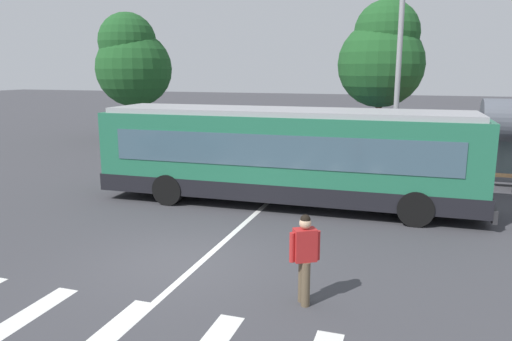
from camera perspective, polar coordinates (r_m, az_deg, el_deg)
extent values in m
plane|color=#3D3D42|center=(11.22, -8.81, -10.64)|extent=(160.00, 160.00, 0.00)
cylinder|color=black|center=(16.37, 18.11, -2.10)|extent=(1.01, 0.32, 1.00)
cylinder|color=black|center=(14.10, 18.27, -4.29)|extent=(1.01, 0.32, 1.00)
cylinder|color=black|center=(17.82, -6.89, -0.50)|extent=(1.01, 0.32, 1.00)
cylinder|color=black|center=(15.75, -10.31, -2.23)|extent=(1.01, 0.32, 1.00)
cube|color=#236B4C|center=(15.39, 3.39, 1.90)|extent=(11.85, 2.82, 2.55)
cube|color=black|center=(15.59, 3.34, -1.72)|extent=(11.96, 2.85, 0.55)
cube|color=#3D5666|center=(15.34, 3.40, 3.02)|extent=(10.43, 2.84, 0.96)
cube|color=#3D5666|center=(15.14, 25.65, 1.38)|extent=(0.09, 2.24, 1.63)
cube|color=black|center=(15.02, 25.95, 4.72)|extent=(0.10, 1.94, 0.28)
cube|color=#99999E|center=(15.22, 3.45, 6.93)|extent=(11.37, 2.60, 0.16)
cube|color=#28282B|center=(15.44, 25.62, -3.76)|extent=(0.18, 2.55, 0.36)
cylinder|color=brown|center=(9.25, 5.49, -12.71)|extent=(0.16, 0.16, 0.85)
cylinder|color=brown|center=(9.10, 5.86, -13.17)|extent=(0.16, 0.16, 0.85)
cube|color=#B22323|center=(8.90, 5.77, -8.69)|extent=(0.48, 0.43, 0.60)
cylinder|color=#B22323|center=(8.84, 4.27, -9.01)|extent=(0.10, 0.10, 0.55)
cylinder|color=#B22323|center=(8.98, 7.24, -8.72)|extent=(0.10, 0.10, 0.55)
sphere|color=tan|center=(8.76, 5.83, -6.17)|extent=(0.22, 0.22, 0.22)
sphere|color=black|center=(8.74, 5.84, -5.76)|extent=(0.19, 0.19, 0.19)
cylinder|color=black|center=(28.76, -4.71, 3.83)|extent=(0.21, 0.64, 0.64)
cylinder|color=black|center=(28.14, -1.57, 3.69)|extent=(0.21, 0.64, 0.64)
cylinder|color=black|center=(26.26, -7.15, 3.03)|extent=(0.21, 0.64, 0.64)
cylinder|color=black|center=(25.57, -3.77, 2.86)|extent=(0.21, 0.64, 0.64)
cube|color=#38383D|center=(27.12, -4.28, 4.04)|extent=(1.89, 4.53, 0.52)
cube|color=#3D5666|center=(26.98, -4.37, 5.03)|extent=(1.64, 2.18, 0.44)
cube|color=#38383D|center=(26.96, -4.37, 5.42)|extent=(1.56, 2.00, 0.09)
cylinder|color=black|center=(27.77, 0.39, 3.59)|extent=(0.24, 0.65, 0.64)
cylinder|color=black|center=(27.22, 3.69, 3.40)|extent=(0.24, 0.65, 0.64)
cylinder|color=black|center=(25.21, -1.88, 2.75)|extent=(0.24, 0.65, 0.64)
cylinder|color=black|center=(24.61, 1.71, 2.53)|extent=(0.24, 0.65, 0.64)
cube|color=black|center=(26.14, 1.01, 3.78)|extent=(2.07, 4.59, 0.52)
cube|color=#3D5666|center=(25.99, 0.94, 4.81)|extent=(1.72, 2.25, 0.44)
cube|color=black|center=(25.97, 0.95, 5.21)|extent=(1.64, 2.06, 0.09)
cylinder|color=black|center=(27.57, 6.02, 3.46)|extent=(0.22, 0.64, 0.64)
cylinder|color=black|center=(27.23, 9.45, 3.27)|extent=(0.22, 0.64, 0.64)
cylinder|color=black|center=(24.89, 4.51, 2.61)|extent=(0.22, 0.64, 0.64)
cylinder|color=black|center=(24.52, 8.29, 2.38)|extent=(0.22, 0.64, 0.64)
cube|color=#B7BABF|center=(25.99, 7.11, 3.65)|extent=(1.93, 4.54, 0.52)
cube|color=#3D5666|center=(25.84, 7.09, 4.68)|extent=(1.65, 2.20, 0.44)
cube|color=#B7BABF|center=(25.82, 7.10, 5.09)|extent=(1.58, 2.02, 0.09)
cylinder|color=black|center=(27.22, 11.41, 3.19)|extent=(0.20, 0.64, 0.64)
cylinder|color=black|center=(27.07, 14.93, 2.98)|extent=(0.20, 0.64, 0.64)
cylinder|color=black|center=(24.48, 10.60, 2.29)|extent=(0.20, 0.64, 0.64)
cylinder|color=black|center=(24.32, 14.51, 2.05)|extent=(0.20, 0.64, 0.64)
cube|color=#234293|center=(25.71, 12.91, 3.36)|extent=(1.84, 4.51, 0.52)
cube|color=#3D5666|center=(25.56, 12.93, 4.40)|extent=(1.61, 2.17, 0.44)
cube|color=#234293|center=(25.54, 12.95, 4.81)|extent=(1.54, 1.99, 0.09)
cylinder|color=black|center=(26.99, 17.29, 2.82)|extent=(0.24, 0.65, 0.64)
cylinder|color=black|center=(26.93, 20.84, 2.57)|extent=(0.24, 0.65, 0.64)
cylinder|color=black|center=(24.24, 16.78, 1.90)|extent=(0.24, 0.65, 0.64)
cylinder|color=black|center=(24.17, 20.73, 1.61)|extent=(0.24, 0.65, 0.64)
cube|color=#AD1E1E|center=(25.52, 18.96, 2.96)|extent=(2.08, 4.60, 0.52)
cube|color=#3D5666|center=(25.37, 19.02, 4.00)|extent=(1.72, 2.25, 0.44)
cube|color=#AD1E1E|center=(25.35, 19.05, 4.41)|extent=(1.64, 2.06, 0.09)
cylinder|color=black|center=(26.87, 22.82, 2.40)|extent=(0.23, 0.65, 0.64)
cylinder|color=black|center=(26.99, 26.37, 2.13)|extent=(0.23, 0.65, 0.64)
cylinder|color=black|center=(24.12, 23.03, 1.41)|extent=(0.23, 0.65, 0.64)
cylinder|color=black|center=(24.25, 26.97, 1.12)|extent=(0.23, 0.65, 0.64)
cube|color=#C6B793|center=(25.50, 24.85, 2.50)|extent=(2.02, 4.58, 0.52)
cube|color=#3D5666|center=(25.35, 24.96, 3.54)|extent=(1.70, 2.23, 0.44)
cube|color=#C6B793|center=(25.32, 25.00, 3.95)|extent=(1.61, 2.05, 0.09)
cylinder|color=#28282B|center=(19.77, 24.78, 1.63)|extent=(0.12, 0.12, 2.30)
cylinder|color=#939399|center=(19.60, 16.44, 11.89)|extent=(0.20, 0.20, 8.92)
cylinder|color=brown|center=(31.34, -13.91, 6.09)|extent=(0.36, 0.36, 2.72)
sphere|color=#1E5123|center=(31.20, -14.18, 11.52)|extent=(4.61, 4.61, 4.61)
sphere|color=#1E5123|center=(31.19, -14.92, 14.46)|extent=(3.46, 3.46, 3.46)
cylinder|color=brown|center=(28.47, 14.15, 5.74)|extent=(0.36, 0.36, 2.91)
sphere|color=#1E5123|center=(28.33, 14.47, 12.02)|extent=(4.76, 4.76, 4.76)
sphere|color=#1E5123|center=(28.38, 15.13, 15.36)|extent=(3.57, 3.57, 3.57)
cube|color=silver|center=(9.62, -26.46, -15.73)|extent=(0.45, 2.73, 0.01)
cube|color=silver|center=(8.59, -17.71, -18.45)|extent=(0.45, 2.73, 0.01)
cube|color=silver|center=(12.77, -3.04, -7.70)|extent=(0.16, 24.00, 0.01)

